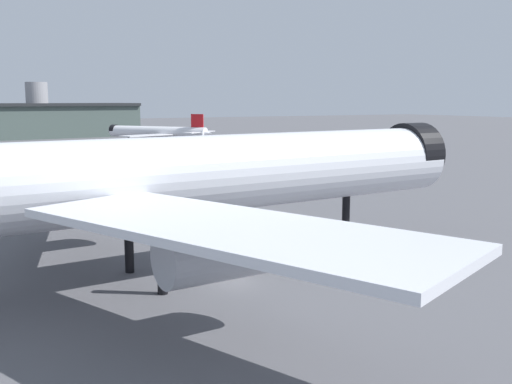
# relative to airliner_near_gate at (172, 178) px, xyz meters

# --- Properties ---
(ground) EXTENTS (900.00, 900.00, 0.00)m
(ground) POSITION_rel_airliner_near_gate_xyz_m (3.96, -3.96, -8.76)
(ground) COLOR #56565B
(airliner_near_gate) EXTENTS (69.44, 63.24, 19.88)m
(airliner_near_gate) POSITION_rel_airliner_near_gate_xyz_m (0.00, 0.00, 0.00)
(airliner_near_gate) COLOR silver
(airliner_near_gate) RESTS_ON ground
(airliner_far_taxiway) EXTENTS (32.46, 36.50, 11.01)m
(airliner_far_taxiway) POSITION_rel_airliner_near_gate_xyz_m (49.73, 139.85, -3.91)
(airliner_far_taxiway) COLOR white
(airliner_far_taxiway) RESTS_ON ground
(service_truck_front) EXTENTS (4.30, 5.96, 3.00)m
(service_truck_front) POSITION_rel_airliner_near_gate_xyz_m (21.79, 36.62, -7.17)
(service_truck_front) COLOR black
(service_truck_front) RESTS_ON ground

